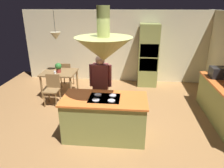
# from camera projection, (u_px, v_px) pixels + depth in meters

# --- Properties ---
(ground) EXTENTS (8.16, 8.16, 0.00)m
(ground) POSITION_uv_depth(u_px,v_px,m) (106.00, 130.00, 4.82)
(ground) COLOR #9E7042
(wall_back) EXTENTS (6.80, 0.10, 2.55)m
(wall_back) POSITION_uv_depth(u_px,v_px,m) (117.00, 47.00, 7.56)
(wall_back) COLOR beige
(wall_back) RESTS_ON ground
(kitchen_island) EXTENTS (1.78, 0.89, 0.94)m
(kitchen_island) POSITION_uv_depth(u_px,v_px,m) (105.00, 117.00, 4.47)
(kitchen_island) COLOR #8C934C
(kitchen_island) RESTS_ON ground
(oven_tower) EXTENTS (0.66, 0.62, 2.13)m
(oven_tower) POSITION_uv_depth(u_px,v_px,m) (148.00, 56.00, 7.16)
(oven_tower) COLOR #8C934C
(oven_tower) RESTS_ON ground
(dining_table) EXTENTS (1.03, 0.87, 0.76)m
(dining_table) POSITION_uv_depth(u_px,v_px,m) (59.00, 75.00, 6.50)
(dining_table) COLOR olive
(dining_table) RESTS_ON ground
(person_at_island) EXTENTS (0.53, 0.22, 1.65)m
(person_at_island) POSITION_uv_depth(u_px,v_px,m) (101.00, 84.00, 4.97)
(person_at_island) COLOR tan
(person_at_island) RESTS_ON ground
(range_hood) EXTENTS (1.10, 1.10, 1.00)m
(range_hood) POSITION_uv_depth(u_px,v_px,m) (104.00, 48.00, 3.92)
(range_hood) COLOR #8C934C
(pendant_light_over_table) EXTENTS (0.32, 0.32, 0.82)m
(pendant_light_over_table) POSITION_uv_depth(u_px,v_px,m) (56.00, 36.00, 6.06)
(pendant_light_over_table) COLOR beige
(chair_facing_island) EXTENTS (0.40, 0.40, 0.87)m
(chair_facing_island) POSITION_uv_depth(u_px,v_px,m) (52.00, 87.00, 5.94)
(chair_facing_island) COLOR olive
(chair_facing_island) RESTS_ON ground
(chair_by_back_wall) EXTENTS (0.40, 0.40, 0.87)m
(chair_by_back_wall) POSITION_uv_depth(u_px,v_px,m) (66.00, 73.00, 7.16)
(chair_by_back_wall) COLOR olive
(chair_by_back_wall) RESTS_ON ground
(potted_plant_on_table) EXTENTS (0.20, 0.20, 0.30)m
(potted_plant_on_table) POSITION_uv_depth(u_px,v_px,m) (58.00, 67.00, 6.34)
(potted_plant_on_table) COLOR #99382D
(potted_plant_on_table) RESTS_ON dining_table
(cup_on_table) EXTENTS (0.07, 0.07, 0.09)m
(cup_on_table) POSITION_uv_depth(u_px,v_px,m) (55.00, 73.00, 6.25)
(cup_on_table) COLOR white
(cup_on_table) RESTS_ON dining_table
(microwave_on_counter) EXTENTS (0.46, 0.36, 0.28)m
(microwave_on_counter) POSITION_uv_depth(u_px,v_px,m) (219.00, 73.00, 5.44)
(microwave_on_counter) COLOR #232326
(microwave_on_counter) RESTS_ON counter_run_right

